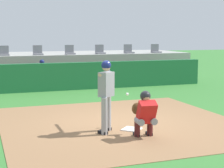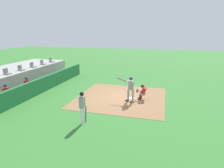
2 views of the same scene
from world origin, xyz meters
name	(u,v)px [view 1 (image 1 of 2)]	position (x,y,z in m)	size (l,w,h in m)	color
ground_plane	(121,123)	(0.00, 0.00, 0.00)	(80.00, 80.00, 0.00)	#387A33
dirt_infield	(121,123)	(0.00, 0.00, 0.01)	(6.40, 6.40, 0.01)	#936B47
home_plate	(132,129)	(0.00, -0.80, 0.02)	(0.44, 0.44, 0.02)	white
batter_at_plate	(106,91)	(-0.69, -0.81, 1.04)	(0.67, 1.38, 1.80)	#99999E
catcher_crouched	(145,112)	(0.01, -1.55, 0.61)	(0.51, 1.49, 1.13)	gray
dugout_wall	(67,76)	(0.00, 6.50, 0.60)	(13.00, 0.30, 1.20)	#1E6638
dugout_bench	(63,82)	(0.00, 7.50, 0.23)	(11.80, 0.44, 0.45)	olive
dugout_player_1	(43,74)	(-0.93, 7.34, 0.67)	(0.49, 0.70, 1.30)	#939399
stands_platform	(49,66)	(0.00, 10.90, 0.70)	(15.00, 4.40, 1.40)	#9E9E99
stadium_seat_2	(4,53)	(-2.44, 9.38, 1.53)	(0.46, 0.46, 0.48)	slate
stadium_seat_3	(38,52)	(-0.81, 9.38, 1.53)	(0.46, 0.46, 0.48)	slate
stadium_seat_4	(70,52)	(0.81, 9.38, 1.53)	(0.46, 0.46, 0.48)	slate
stadium_seat_5	(100,51)	(2.44, 9.38, 1.53)	(0.46, 0.46, 0.48)	slate
stadium_seat_6	(129,51)	(4.06, 9.38, 1.53)	(0.46, 0.46, 0.48)	slate
stadium_seat_7	(156,50)	(5.69, 9.38, 1.53)	(0.46, 0.46, 0.48)	slate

